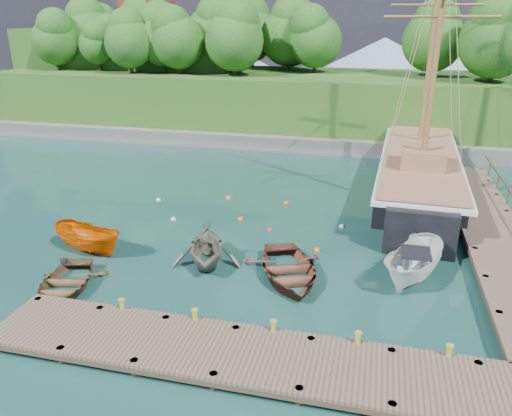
{
  "coord_description": "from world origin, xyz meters",
  "views": [
    {
      "loc": [
        5.04,
        -20.04,
        11.23
      ],
      "look_at": [
        -0.71,
        3.26,
        2.0
      ],
      "focal_mm": 35.0,
      "sensor_mm": 36.0,
      "label": 1
    }
  ],
  "objects_px": {
    "rowboat_2": "(288,278)",
    "cabin_boat_white": "(412,281)",
    "rowboat_0": "(65,290)",
    "motorboat_orange": "(90,252)",
    "rowboat_1": "(207,263)",
    "schooner": "(418,175)"
  },
  "relations": [
    {
      "from": "rowboat_1",
      "to": "cabin_boat_white",
      "type": "bearing_deg",
      "value": -12.71
    },
    {
      "from": "rowboat_0",
      "to": "cabin_boat_white",
      "type": "xyz_separation_m",
      "value": [
        14.87,
        4.51,
        0.0
      ]
    },
    {
      "from": "motorboat_orange",
      "to": "cabin_boat_white",
      "type": "bearing_deg",
      "value": -70.49
    },
    {
      "from": "motorboat_orange",
      "to": "rowboat_0",
      "type": "bearing_deg",
      "value": -148.58
    },
    {
      "from": "rowboat_0",
      "to": "cabin_boat_white",
      "type": "relative_size",
      "value": 0.89
    },
    {
      "from": "motorboat_orange",
      "to": "rowboat_2",
      "type": "bearing_deg",
      "value": -74.9
    },
    {
      "from": "rowboat_1",
      "to": "schooner",
      "type": "bearing_deg",
      "value": 36.42
    },
    {
      "from": "rowboat_0",
      "to": "cabin_boat_white",
      "type": "height_order",
      "value": "cabin_boat_white"
    },
    {
      "from": "motorboat_orange",
      "to": "schooner",
      "type": "bearing_deg",
      "value": -33.47
    },
    {
      "from": "motorboat_orange",
      "to": "cabin_boat_white",
      "type": "distance_m",
      "value": 15.88
    },
    {
      "from": "rowboat_2",
      "to": "cabin_boat_white",
      "type": "distance_m",
      "value": 5.63
    },
    {
      "from": "rowboat_0",
      "to": "schooner",
      "type": "distance_m",
      "value": 23.71
    },
    {
      "from": "cabin_boat_white",
      "to": "schooner",
      "type": "xyz_separation_m",
      "value": [
        0.84,
        13.2,
        1.13
      ]
    },
    {
      "from": "rowboat_0",
      "to": "motorboat_orange",
      "type": "xyz_separation_m",
      "value": [
        -0.98,
        3.67,
        0.0
      ]
    },
    {
      "from": "rowboat_1",
      "to": "cabin_boat_white",
      "type": "height_order",
      "value": "rowboat_1"
    },
    {
      "from": "rowboat_0",
      "to": "motorboat_orange",
      "type": "relative_size",
      "value": 1.02
    },
    {
      "from": "rowboat_0",
      "to": "cabin_boat_white",
      "type": "bearing_deg",
      "value": 3.99
    },
    {
      "from": "rowboat_0",
      "to": "rowboat_1",
      "type": "bearing_deg",
      "value": 23.67
    },
    {
      "from": "rowboat_2",
      "to": "schooner",
      "type": "distance_m",
      "value": 15.69
    },
    {
      "from": "motorboat_orange",
      "to": "schooner",
      "type": "height_order",
      "value": "schooner"
    },
    {
      "from": "rowboat_0",
      "to": "motorboat_orange",
      "type": "distance_m",
      "value": 3.8
    },
    {
      "from": "rowboat_0",
      "to": "rowboat_1",
      "type": "height_order",
      "value": "rowboat_1"
    }
  ]
}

